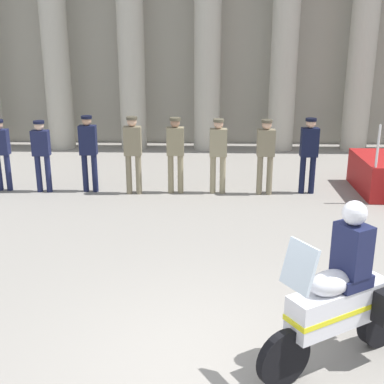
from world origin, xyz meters
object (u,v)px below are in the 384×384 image
at_px(officer_in_row_1, 41,151).
at_px(officer_in_row_5, 218,150).
at_px(officer_in_row_4, 175,149).
at_px(officer_in_row_6, 266,151).
at_px(officer_in_row_0, 1,149).
at_px(officer_in_row_2, 88,148).
at_px(motorcycle_with_rider, 344,298).
at_px(officer_in_row_3, 133,149).
at_px(officer_in_row_7, 309,150).

relative_size(officer_in_row_1, officer_in_row_5, 0.97).
distance_m(officer_in_row_4, officer_in_row_6, 1.99).
xyz_separation_m(officer_in_row_0, officer_in_row_2, (2.00, -0.03, 0.06)).
distance_m(officer_in_row_5, motorcycle_with_rider, 6.23).
distance_m(officer_in_row_5, officer_in_row_6, 1.05).
relative_size(officer_in_row_1, officer_in_row_6, 0.97).
bearing_deg(officer_in_row_1, officer_in_row_4, 179.09).
distance_m(officer_in_row_1, officer_in_row_3, 2.07).
distance_m(officer_in_row_6, motorcycle_with_rider, 6.05).
bearing_deg(officer_in_row_1, officer_in_row_5, 179.24).
bearing_deg(officer_in_row_0, officer_in_row_6, 177.77).
bearing_deg(motorcycle_with_rider, officer_in_row_3, -93.98).
height_order(officer_in_row_4, officer_in_row_5, officer_in_row_4).
bearing_deg(officer_in_row_1, officer_in_row_7, 179.71).
height_order(officer_in_row_5, officer_in_row_7, officer_in_row_7).
bearing_deg(motorcycle_with_rider, officer_in_row_6, -119.64).
bearing_deg(officer_in_row_1, officer_in_row_6, 178.56).
relative_size(officer_in_row_5, officer_in_row_7, 0.99).
height_order(officer_in_row_0, officer_in_row_2, officer_in_row_2).
bearing_deg(officer_in_row_6, officer_in_row_1, -1.44).
height_order(officer_in_row_1, officer_in_row_4, officer_in_row_4).
height_order(officer_in_row_2, officer_in_row_5, officer_in_row_2).
relative_size(officer_in_row_1, motorcycle_with_rider, 0.86).
relative_size(officer_in_row_5, officer_in_row_6, 1.00).
relative_size(officer_in_row_2, motorcycle_with_rider, 0.92).
xyz_separation_m(officer_in_row_1, officer_in_row_4, (3.01, 0.01, 0.05)).
relative_size(officer_in_row_0, officer_in_row_4, 0.95).
bearing_deg(officer_in_row_6, officer_in_row_2, -2.36).
bearing_deg(officer_in_row_2, officer_in_row_7, 179.22).
xyz_separation_m(officer_in_row_1, officer_in_row_2, (1.05, 0.06, 0.06)).
distance_m(officer_in_row_4, officer_in_row_5, 0.95).
bearing_deg(officer_in_row_4, officer_in_row_1, -0.91).
xyz_separation_m(officer_in_row_4, motorcycle_with_rider, (2.20, -6.08, -0.22)).
bearing_deg(officer_in_row_2, officer_in_row_1, 2.02).
xyz_separation_m(officer_in_row_4, officer_in_row_6, (1.99, -0.04, -0.02)).
height_order(officer_in_row_1, officer_in_row_3, officer_in_row_3).
relative_size(officer_in_row_3, officer_in_row_5, 1.03).
bearing_deg(officer_in_row_2, officer_in_row_5, 178.23).
height_order(officer_in_row_3, officer_in_row_5, officer_in_row_3).
bearing_deg(officer_in_row_6, officer_in_row_0, -2.23).
relative_size(officer_in_row_0, officer_in_row_2, 0.94).
distance_m(officer_in_row_0, officer_in_row_2, 2.00).
distance_m(officer_in_row_2, officer_in_row_4, 1.96).
height_order(officer_in_row_7, motorcycle_with_rider, motorcycle_with_rider).
distance_m(officer_in_row_2, officer_in_row_5, 2.91).
xyz_separation_m(officer_in_row_5, motorcycle_with_rider, (1.25, -6.10, -0.20)).
height_order(officer_in_row_1, motorcycle_with_rider, motorcycle_with_rider).
bearing_deg(officer_in_row_5, officer_in_row_6, 175.97).
relative_size(officer_in_row_6, motorcycle_with_rider, 0.89).
distance_m(officer_in_row_1, officer_in_row_2, 1.05).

